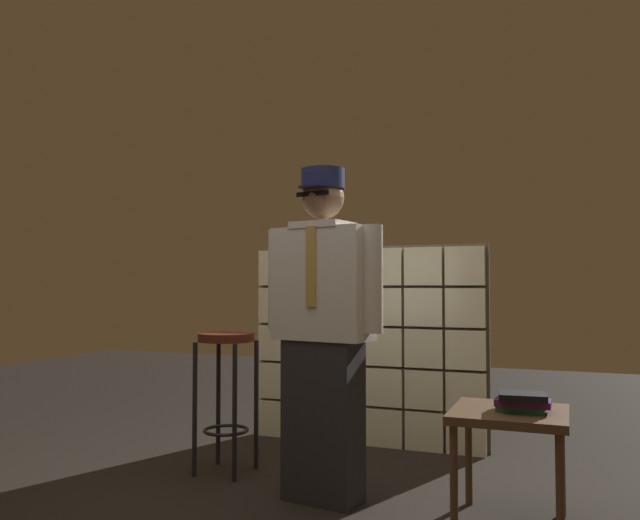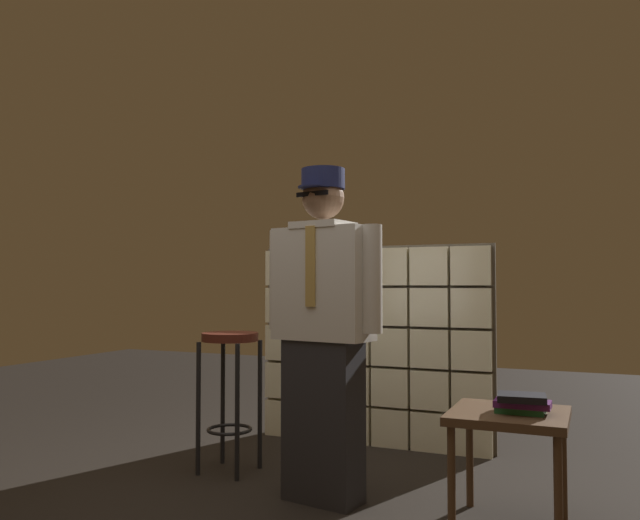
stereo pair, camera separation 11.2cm
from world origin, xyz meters
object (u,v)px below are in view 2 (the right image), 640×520
side_table (509,427)px  book_stack (522,403)px  bar_stool (230,368)px  standing_person (323,326)px

side_table → book_stack: (0.06, -0.03, 0.12)m
side_table → book_stack: bearing=-22.7°
side_table → bar_stool: bearing=171.7°
standing_person → book_stack: 1.04m
standing_person → side_table: size_ratio=3.24×
standing_person → book_stack: bearing=9.1°
bar_stool → side_table: bar_stool is taller
standing_person → book_stack: standing_person is taller
standing_person → bar_stool: 0.81m
book_stack → side_table: bearing=157.3°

